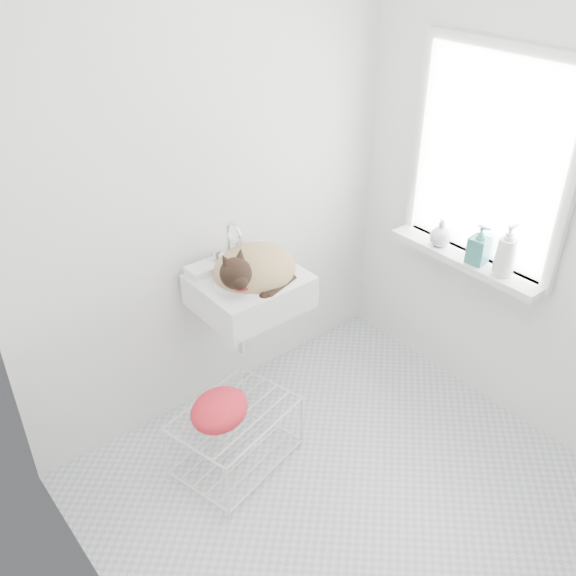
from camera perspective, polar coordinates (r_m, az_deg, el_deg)
floor at (r=3.20m, az=4.83°, el=-17.76°), size 2.20×2.00×0.02m
back_wall at (r=3.09m, az=-7.04°, el=9.22°), size 2.20×0.02×2.50m
right_wall at (r=3.19m, az=20.59°, el=8.12°), size 0.02×2.00×2.50m
left_wall at (r=1.90m, az=-18.51°, el=-8.77°), size 0.02×2.00×2.50m
window_glass at (r=3.24m, az=17.83°, el=10.91°), size 0.01×0.80×1.00m
window_frame at (r=3.23m, az=17.67°, el=10.86°), size 0.04×0.90×1.10m
windowsill at (r=3.39m, az=15.66°, el=2.50°), size 0.16×0.88×0.04m
sink at (r=3.09m, az=-3.53°, el=1.06°), size 0.52×0.45×0.21m
faucet at (r=3.15m, az=-5.54°, el=4.56°), size 0.19×0.13×0.19m
cat at (r=3.06m, az=-3.17°, el=1.65°), size 0.45×0.36×0.28m
wire_rack at (r=3.21m, az=-4.74°, el=-13.51°), size 0.64×0.52×0.34m
towel at (r=3.03m, az=-6.18°, el=-11.36°), size 0.37×0.33×0.13m
bottle_a at (r=3.27m, az=18.70°, el=1.19°), size 0.11×0.11×0.23m
bottle_b at (r=3.34m, az=16.60°, el=2.24°), size 0.10×0.11×0.21m
bottle_c at (r=3.46m, az=13.48°, el=3.80°), size 0.14×0.14×0.15m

